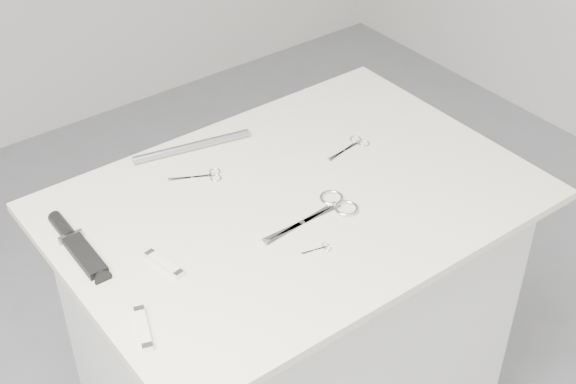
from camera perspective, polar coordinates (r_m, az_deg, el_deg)
plinth at (r=2.03m, az=0.44°, el=-10.97°), size 0.90×0.60×0.90m
display_board at (r=1.71m, az=0.52°, el=-0.64°), size 1.00×0.70×0.02m
large_shears at (r=1.67m, az=2.72°, el=-1.29°), size 0.23×0.10×0.01m
embroidery_scissors_a at (r=1.87m, az=4.64°, el=3.33°), size 0.12×0.05×0.00m
embroidery_scissors_b at (r=1.77m, az=-5.93°, el=1.14°), size 0.11×0.08×0.00m
tiny_scissors at (r=1.58m, az=2.28°, el=-4.06°), size 0.06×0.03×0.00m
sheathed_knife at (r=1.63m, az=-14.94°, el=-3.47°), size 0.05×0.22×0.03m
pocket_knife_a at (r=1.44m, az=-10.26°, el=-9.49°), size 0.06×0.10×0.01m
pocket_knife_b at (r=1.55m, az=-8.81°, el=-5.06°), size 0.04×0.10×0.01m
metal_rail at (r=1.86m, az=-6.84°, el=3.24°), size 0.28×0.08×0.02m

